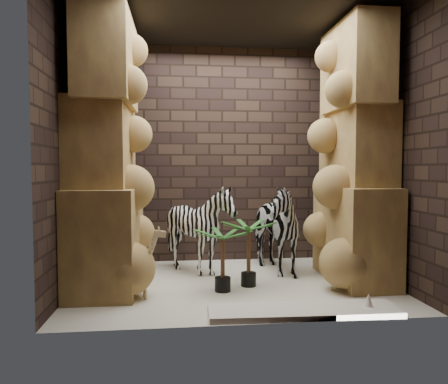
{
  "coord_description": "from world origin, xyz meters",
  "views": [
    {
      "loc": [
        -0.62,
        -4.63,
        1.31
      ],
      "look_at": [
        -0.09,
        0.15,
        1.04
      ],
      "focal_mm": 33.46,
      "sensor_mm": 36.0,
      "label": 1
    }
  ],
  "objects": [
    {
      "name": "wall_front",
      "position": [
        0.0,
        -1.25,
        1.5
      ],
      "size": [
        3.5,
        0.0,
        3.5
      ],
      "primitive_type": "plane",
      "rotation": [
        -1.57,
        0.0,
        0.0
      ],
      "color": "#31231B",
      "rests_on": "ground"
    },
    {
      "name": "wall_back",
      "position": [
        0.0,
        1.25,
        1.5
      ],
      "size": [
        3.5,
        0.0,
        3.5
      ],
      "primitive_type": "plane",
      "rotation": [
        1.57,
        0.0,
        0.0
      ],
      "color": "#31231B",
      "rests_on": "ground"
    },
    {
      "name": "wall_left",
      "position": [
        -1.75,
        0.0,
        1.5
      ],
      "size": [
        0.0,
        3.0,
        3.0
      ],
      "primitive_type": "plane",
      "rotation": [
        1.57,
        0.0,
        1.57
      ],
      "color": "#31231B",
      "rests_on": "ground"
    },
    {
      "name": "palm_back",
      "position": [
        -0.15,
        -0.27,
        0.34
      ],
      "size": [
        0.36,
        0.36,
        0.67
      ],
      "primitive_type": null,
      "color": "#154614",
      "rests_on": "floor"
    },
    {
      "name": "rock_pillar_left",
      "position": [
        -1.4,
        0.0,
        1.5
      ],
      "size": [
        0.68,
        1.3,
        3.0
      ],
      "primitive_type": null,
      "color": "tan",
      "rests_on": "floor"
    },
    {
      "name": "palm_front",
      "position": [
        0.15,
        -0.1,
        0.37
      ],
      "size": [
        0.36,
        0.36,
        0.74
      ],
      "primitive_type": null,
      "color": "#154614",
      "rests_on": "floor"
    },
    {
      "name": "giraffe_toy",
      "position": [
        -1.05,
        -0.47,
        0.37
      ],
      "size": [
        0.4,
        0.22,
        0.74
      ],
      "primitive_type": null,
      "rotation": [
        0.0,
        0.0,
        0.25
      ],
      "color": "beige",
      "rests_on": "floor"
    },
    {
      "name": "rock_pillar_right",
      "position": [
        1.42,
        0.0,
        1.5
      ],
      "size": [
        0.58,
        1.25,
        3.0
      ],
      "primitive_type": null,
      "color": "tan",
      "rests_on": "floor"
    },
    {
      "name": "surfboard",
      "position": [
        0.5,
        -1.03,
        0.03
      ],
      "size": [
        1.73,
        0.48,
        0.05
      ],
      "primitive_type": "cube",
      "rotation": [
        0.0,
        0.0,
        -0.03
      ],
      "color": "white",
      "rests_on": "floor"
    },
    {
      "name": "ceiling",
      "position": [
        0.0,
        0.0,
        3.0
      ],
      "size": [
        3.5,
        3.5,
        0.0
      ],
      "primitive_type": "plane",
      "rotation": [
        3.14,
        0.0,
        0.0
      ],
      "color": "black",
      "rests_on": "ground"
    },
    {
      "name": "floor",
      "position": [
        0.0,
        0.0,
        0.0
      ],
      "size": [
        3.5,
        3.5,
        0.0
      ],
      "primitive_type": "plane",
      "color": "beige",
      "rests_on": "ground"
    },
    {
      "name": "zebra_right",
      "position": [
        0.52,
        0.51,
        0.65
      ],
      "size": [
        0.83,
        1.21,
        1.3
      ],
      "primitive_type": "imported",
      "rotation": [
        0.0,
        0.0,
        0.24
      ],
      "color": "white",
      "rests_on": "floor"
    },
    {
      "name": "wall_right",
      "position": [
        1.75,
        0.0,
        1.5
      ],
      "size": [
        0.0,
        3.0,
        3.0
      ],
      "primitive_type": "plane",
      "rotation": [
        1.57,
        0.0,
        -1.57
      ],
      "color": "#31231B",
      "rests_on": "ground"
    },
    {
      "name": "zebra_left",
      "position": [
        -0.36,
        0.49,
        0.5
      ],
      "size": [
        0.99,
        1.18,
        1.0
      ],
      "primitive_type": "imported",
      "rotation": [
        0.0,
        0.0,
        -0.09
      ],
      "color": "white",
      "rests_on": "floor"
    }
  ]
}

